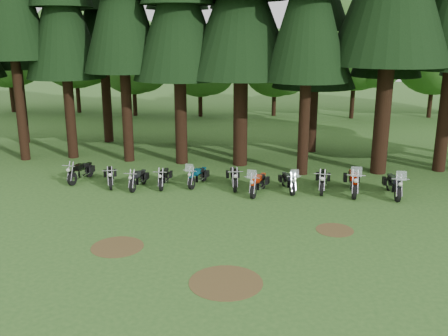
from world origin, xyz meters
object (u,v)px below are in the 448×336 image
Objects in this scene: motorcycle_1 at (110,177)px; motorcycle_7 at (288,182)px; motorcycle_0 at (81,172)px; motorcycle_2 at (138,179)px; motorcycle_6 at (258,184)px; motorcycle_5 at (234,178)px; motorcycle_3 at (164,178)px; motorcycle_10 at (394,185)px; motorcycle_4 at (198,177)px; motorcycle_8 at (323,181)px; motorcycle_9 at (353,182)px.

motorcycle_7 is (8.44, 0.25, -0.00)m from motorcycle_1.
motorcycle_7 is at bearing 7.92° from motorcycle_0.
motorcycle_1 is 1.45m from motorcycle_2.
motorcycle_6 is (7.09, -0.33, 0.03)m from motorcycle_1.
motorcycle_0 is 7.56m from motorcycle_5.
motorcycle_3 is 0.86× the size of motorcycle_10.
motorcycle_1 is at bearing -158.87° from motorcycle_4.
motorcycle_7 is 4.67m from motorcycle_10.
motorcycle_6 is (1.21, -0.83, 0.02)m from motorcycle_5.
motorcycle_3 is 3.31m from motorcycle_5.
motorcycle_8 is at bearing 12.95° from motorcycle_4.
motorcycle_2 is at bearing -169.88° from motorcycle_8.
motorcycle_7 reaches higher than motorcycle_2.
motorcycle_0 is at bearing -166.12° from motorcycle_4.
motorcycle_9 is (1.33, -0.26, 0.06)m from motorcycle_8.
motorcycle_5 is at bearing -174.31° from motorcycle_8.
motorcycle_4 is 3.08m from motorcycle_6.
motorcycle_1 is at bearing -171.68° from motorcycle_8.
motorcycle_6 is (5.66, -0.14, 0.05)m from motorcycle_2.
motorcycle_4 is (5.82, 0.05, -0.02)m from motorcycle_0.
motorcycle_10 is at bearing -4.28° from motorcycle_3.
motorcycle_8 reaches higher than motorcycle_1.
motorcycle_3 is at bearing -172.14° from motorcycle_8.
motorcycle_9 is at bearing 20.73° from motorcycle_6.
motorcycle_0 is 4.27m from motorcycle_3.
motorcycle_10 is at bearing 10.41° from motorcycle_4.
motorcycle_3 is 7.44m from motorcycle_8.
motorcycle_4 is 4.32m from motorcycle_7.
motorcycle_0 is at bearing 162.77° from motorcycle_7.
motorcycle_1 is 0.99× the size of motorcycle_7.
motorcycle_9 is at bearing -3.36° from motorcycle_3.
motorcycle_5 is at bearing 179.00° from motorcycle_9.
motorcycle_5 is at bearing 158.26° from motorcycle_6.
motorcycle_9 reaches higher than motorcycle_3.
motorcycle_5 reaches higher than motorcycle_3.
motorcycle_8 is at bearing 170.27° from motorcycle_9.
motorcycle_10 is (4.67, -0.15, 0.06)m from motorcycle_7.
motorcycle_8 is 0.97× the size of motorcycle_10.
motorcycle_2 is 5.66m from motorcycle_6.
motorcycle_0 is 0.98× the size of motorcycle_6.
motorcycle_6 is at bearing -172.33° from motorcycle_7.
motorcycle_1 is 13.11m from motorcycle_10.
motorcycle_3 is at bearing 5.13° from motorcycle_0.
motorcycle_9 is at bearing -5.89° from motorcycle_8.
motorcycle_1 is 0.80× the size of motorcycle_9.
motorcycle_9 is at bearing 8.28° from motorcycle_0.
motorcycle_0 is 5.82m from motorcycle_4.
motorcycle_3 is 0.89× the size of motorcycle_8.
motorcycle_0 is 14.80m from motorcycle_10.
motorcycle_1 is 0.86× the size of motorcycle_10.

